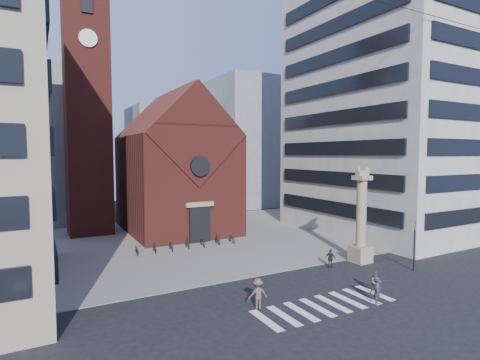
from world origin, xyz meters
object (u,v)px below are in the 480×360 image
object	(u,v)px
traffic_light	(414,244)
scooter_0	(137,250)
lion_column	(361,224)
pedestrian_0	(378,291)
pedestrian_2	(331,258)
pedestrian_1	(376,282)

from	to	relation	value
traffic_light	scooter_0	world-z (taller)	traffic_light
lion_column	traffic_light	bearing A→B (deg)	-63.54
scooter_0	traffic_light	bearing A→B (deg)	-32.45
traffic_light	pedestrian_0	distance (m)	9.16
lion_column	pedestrian_2	size ratio (longest dim) A/B	5.32
pedestrian_1	scooter_0	xyz separation A→B (m)	(-12.42, 18.20, -0.25)
traffic_light	lion_column	bearing A→B (deg)	116.46
traffic_light	pedestrian_0	size ratio (longest dim) A/B	2.34
pedestrian_0	scooter_0	size ratio (longest dim) A/B	0.97
pedestrian_0	lion_column	bearing A→B (deg)	21.56
traffic_light	pedestrian_2	world-z (taller)	traffic_light
pedestrian_2	lion_column	bearing A→B (deg)	-112.81
pedestrian_0	pedestrian_2	xyz separation A→B (m)	(2.79, 7.52, -0.10)
pedestrian_2	pedestrian_1	bearing A→B (deg)	144.61
pedestrian_1	pedestrian_2	distance (m)	6.25
pedestrian_2	scooter_0	size ratio (longest dim) A/B	0.86
pedestrian_1	scooter_0	world-z (taller)	pedestrian_1
pedestrian_2	scooter_0	distance (m)	18.34
pedestrian_1	pedestrian_2	size ratio (longest dim) A/B	0.98
pedestrian_2	scooter_0	xyz separation A→B (m)	(-13.78, 12.10, -0.27)
pedestrian_0	scooter_0	bearing A→B (deg)	91.06
traffic_light	scooter_0	xyz separation A→B (m)	(-19.34, 16.10, -1.74)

